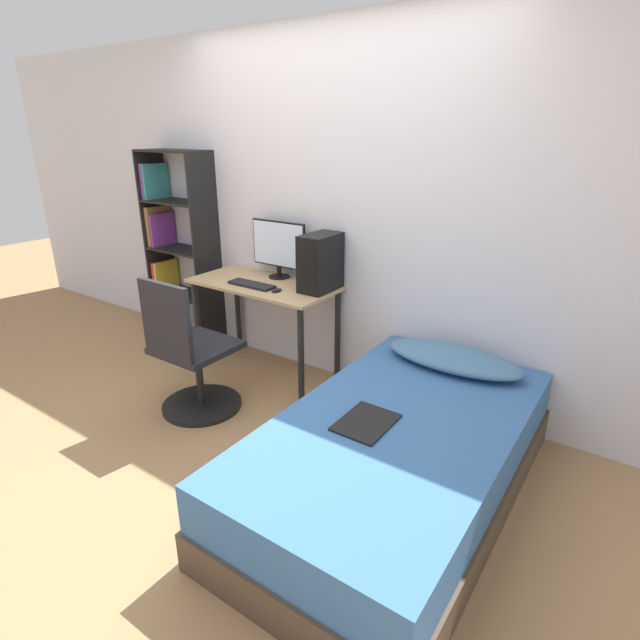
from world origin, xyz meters
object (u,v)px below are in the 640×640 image
bed (396,458)px  monitor (279,247)px  keyboard (252,285)px  office_chair (191,362)px  pc_tower (320,263)px  bookshelf (175,253)px

bed → monitor: size_ratio=4.00×
bed → keyboard: (-1.50, 0.60, 0.53)m
office_chair → pc_tower: bearing=60.5°
monitor → pc_tower: size_ratio=1.23×
bed → bookshelf: bearing=162.3°
office_chair → monitor: monitor is taller
bookshelf → pc_tower: bearing=-1.2°
bed → keyboard: size_ratio=5.32×
bookshelf → monitor: bookshelf is taller
office_chair → monitor: size_ratio=1.94×
bed → pc_tower: pc_tower is taller
bookshelf → bed: (2.63, -0.84, -0.56)m
bookshelf → bed: 2.81m
bed → office_chair: bearing=-179.0°
bed → keyboard: keyboard is taller
bookshelf → keyboard: bearing=-12.2°
bed → pc_tower: 1.50m
bookshelf → bed: size_ratio=0.84×
bookshelf → keyboard: bookshelf is taller
monitor → office_chair: bearing=-91.6°
monitor → pc_tower: 0.45m
keyboard → office_chair: bearing=-90.3°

